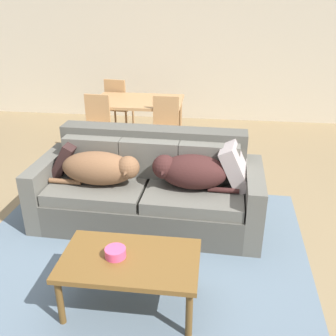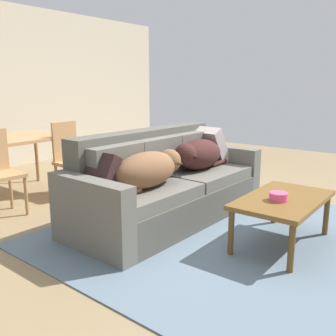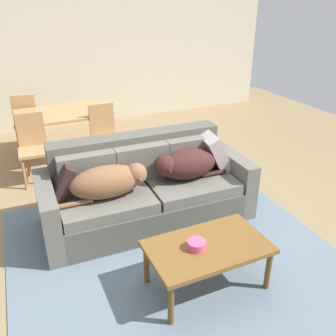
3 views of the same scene
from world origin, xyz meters
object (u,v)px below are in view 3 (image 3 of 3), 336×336
(dining_chair_near_right, at_px, (105,135))
(throw_pillow_by_left_arm, at_px, (61,180))
(coffee_table, at_px, (208,250))
(dining_table, at_px, (63,117))
(dog_on_right_cushion, at_px, (185,164))
(dog_on_left_cushion, at_px, (110,181))
(dining_chair_near_left, at_px, (33,145))
(bowl_on_coffee_table, at_px, (197,245))
(dining_chair_far_left, at_px, (27,120))
(throw_pillow_by_right_arm, at_px, (214,151))
(couch, at_px, (145,190))

(dining_chair_near_right, bearing_deg, throw_pillow_by_left_arm, -119.81)
(coffee_table, bearing_deg, dining_table, 99.94)
(dog_on_right_cushion, relative_size, dining_chair_near_right, 0.91)
(coffee_table, bearing_deg, dog_on_right_cushion, 72.76)
(dog_on_left_cushion, relative_size, dining_chair_near_left, 0.99)
(dog_on_left_cushion, relative_size, bowl_on_coffee_table, 5.90)
(throw_pillow_by_left_arm, height_order, coffee_table, throw_pillow_by_left_arm)
(dining_chair_far_left, bearing_deg, dog_on_left_cushion, 108.84)
(throw_pillow_by_left_arm, height_order, throw_pillow_by_right_arm, throw_pillow_by_right_arm)
(dining_table, xyz_separation_m, dining_chair_near_right, (0.48, -0.55, -0.18))
(couch, bearing_deg, throw_pillow_by_right_arm, 3.18)
(dining_table, relative_size, dining_chair_near_left, 1.41)
(bowl_on_coffee_table, bearing_deg, throw_pillow_by_right_arm, 54.22)
(dog_on_right_cushion, distance_m, bowl_on_coffee_table, 1.23)
(dog_on_left_cushion, height_order, throw_pillow_by_left_arm, throw_pillow_by_left_arm)
(coffee_table, relative_size, dining_table, 0.78)
(coffee_table, bearing_deg, dining_chair_near_right, 92.16)
(throw_pillow_by_left_arm, xyz_separation_m, dining_table, (0.37, 1.99, 0.04))
(dog_on_right_cushion, bearing_deg, throw_pillow_by_left_arm, 173.16)
(throw_pillow_by_right_arm, xyz_separation_m, bowl_on_coffee_table, (-0.91, -1.27, -0.20))
(dining_table, height_order, dining_chair_near_right, dining_chair_near_right)
(dog_on_right_cushion, distance_m, throw_pillow_by_left_arm, 1.32)
(throw_pillow_by_right_arm, height_order, dining_chair_near_right, dining_chair_near_right)
(coffee_table, height_order, bowl_on_coffee_table, bowl_on_coffee_table)
(dog_on_right_cushion, height_order, dining_chair_near_left, dining_chair_near_left)
(dog_on_right_cushion, relative_size, dining_table, 0.65)
(coffee_table, distance_m, dining_chair_near_left, 2.97)
(throw_pillow_by_right_arm, bearing_deg, couch, -178.66)
(dining_chair_near_left, bearing_deg, dog_on_right_cushion, -45.24)
(throw_pillow_by_right_arm, bearing_deg, throw_pillow_by_left_arm, 178.17)
(throw_pillow_by_left_arm, bearing_deg, dog_on_left_cushion, -28.06)
(couch, distance_m, throw_pillow_by_left_arm, 0.93)
(dining_chair_far_left, bearing_deg, dining_chair_near_right, 137.27)
(throw_pillow_by_right_arm, relative_size, coffee_table, 0.44)
(coffee_table, bearing_deg, throw_pillow_by_right_arm, 57.64)
(dog_on_left_cushion, bearing_deg, throw_pillow_by_left_arm, 153.77)
(bowl_on_coffee_table, xyz_separation_m, dining_chair_near_left, (-0.98, 2.76, 0.04))
(couch, bearing_deg, coffee_table, -84.70)
(throw_pillow_by_left_arm, distance_m, throw_pillow_by_right_arm, 1.76)
(throw_pillow_by_left_arm, height_order, dining_table, throw_pillow_by_left_arm)
(dog_on_right_cushion, relative_size, bowl_on_coffee_table, 5.41)
(dog_on_left_cushion, distance_m, throw_pillow_by_right_arm, 1.33)
(dining_table, bearing_deg, throw_pillow_by_left_arm, -100.59)
(bowl_on_coffee_table, xyz_separation_m, dining_chair_far_left, (-0.95, 3.94, 0.04))
(throw_pillow_by_left_arm, bearing_deg, couch, -5.01)
(couch, xyz_separation_m, dining_chair_near_left, (-1.01, 1.51, 0.16))
(dog_on_left_cushion, height_order, dining_chair_near_right, dining_chair_near_right)
(throw_pillow_by_right_arm, height_order, dining_chair_near_left, dining_chair_near_left)
(dog_on_right_cushion, relative_size, dining_chair_near_left, 0.91)
(dog_on_left_cushion, xyz_separation_m, dining_chair_near_left, (-0.57, 1.67, -0.12))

